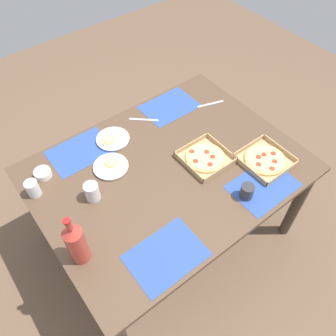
% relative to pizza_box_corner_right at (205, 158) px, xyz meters
% --- Properties ---
extents(ground_plane, '(6.00, 6.00, 0.00)m').
position_rel_pizza_box_corner_right_xyz_m(ground_plane, '(0.21, -0.08, -0.75)').
color(ground_plane, brown).
extents(dining_table, '(1.49, 1.14, 0.74)m').
position_rel_pizza_box_corner_right_xyz_m(dining_table, '(0.21, -0.08, -0.11)').
color(dining_table, '#3F3328').
rests_on(dining_table, ground_plane).
extents(placemat_near_left, '(0.36, 0.26, 0.00)m').
position_rel_pizza_box_corner_right_xyz_m(placemat_near_left, '(-0.12, -0.50, -0.01)').
color(placemat_near_left, '#2D4C9E').
rests_on(placemat_near_left, dining_table).
extents(placemat_near_right, '(0.36, 0.26, 0.00)m').
position_rel_pizza_box_corner_right_xyz_m(placemat_near_right, '(0.55, -0.50, -0.01)').
color(placemat_near_right, '#2D4C9E').
rests_on(placemat_near_right, dining_table).
extents(placemat_far_left, '(0.36, 0.26, 0.00)m').
position_rel_pizza_box_corner_right_xyz_m(placemat_far_left, '(-0.12, 0.34, -0.01)').
color(placemat_far_left, '#2D4C9E').
rests_on(placemat_far_left, dining_table).
extents(placemat_far_right, '(0.36, 0.26, 0.00)m').
position_rel_pizza_box_corner_right_xyz_m(placemat_far_right, '(0.55, 0.34, -0.01)').
color(placemat_far_right, '#2D4C9E').
rests_on(placemat_far_right, dining_table).
extents(pizza_box_corner_right, '(0.26, 0.26, 0.04)m').
position_rel_pizza_box_corner_right_xyz_m(pizza_box_corner_right, '(0.00, 0.00, 0.00)').
color(pizza_box_corner_right, tan).
rests_on(pizza_box_corner_right, dining_table).
extents(pizza_box_corner_left, '(0.27, 0.27, 0.04)m').
position_rel_pizza_box_corner_right_xyz_m(pizza_box_corner_left, '(-0.26, 0.22, -0.00)').
color(pizza_box_corner_left, tan).
rests_on(pizza_box_corner_left, dining_table).
extents(plate_far_left, '(0.20, 0.20, 0.03)m').
position_rel_pizza_box_corner_right_xyz_m(plate_far_left, '(0.35, -0.46, -0.00)').
color(plate_far_left, white).
rests_on(plate_far_left, dining_table).
extents(plate_far_right, '(0.20, 0.20, 0.03)m').
position_rel_pizza_box_corner_right_xyz_m(plate_far_right, '(0.47, -0.28, -0.00)').
color(plate_far_right, white).
rests_on(plate_far_right, dining_table).
extents(soda_bottle, '(0.09, 0.09, 0.32)m').
position_rel_pizza_box_corner_right_xyz_m(soda_bottle, '(0.87, 0.10, 0.12)').
color(soda_bottle, '#B2382D').
rests_on(soda_bottle, dining_table).
extents(cup_clear_right, '(0.07, 0.07, 0.09)m').
position_rel_pizza_box_corner_right_xyz_m(cup_clear_right, '(0.01, 0.33, 0.03)').
color(cup_clear_right, '#333338').
rests_on(cup_clear_right, dining_table).
extents(cup_dark, '(0.07, 0.07, 0.10)m').
position_rel_pizza_box_corner_right_xyz_m(cup_dark, '(0.89, -0.37, 0.04)').
color(cup_dark, silver).
rests_on(cup_dark, dining_table).
extents(cup_spare, '(0.08, 0.08, 0.11)m').
position_rel_pizza_box_corner_right_xyz_m(cup_spare, '(0.65, -0.16, 0.04)').
color(cup_spare, silver).
rests_on(cup_spare, dining_table).
extents(condiment_bowl, '(0.09, 0.09, 0.04)m').
position_rel_pizza_box_corner_right_xyz_m(condiment_bowl, '(0.80, -0.46, 0.01)').
color(condiment_bowl, white).
rests_on(condiment_bowl, dining_table).
extents(fork_by_near_right, '(0.15, 0.14, 0.00)m').
position_rel_pizza_box_corner_right_xyz_m(fork_by_near_right, '(0.09, -0.49, -0.01)').
color(fork_by_near_right, '#B7B7BC').
rests_on(fork_by_near_right, dining_table).
extents(fork_by_near_left, '(0.19, 0.07, 0.00)m').
position_rel_pizza_box_corner_right_xyz_m(fork_by_near_left, '(-0.36, -0.35, -0.01)').
color(fork_by_near_left, '#B7B7BC').
rests_on(fork_by_near_left, dining_table).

